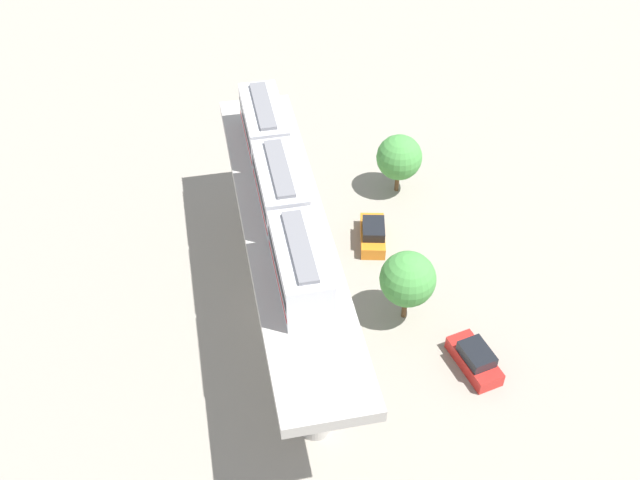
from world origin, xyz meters
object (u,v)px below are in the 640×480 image
object	(u,v)px
train	(280,188)
parked_car_red	(475,359)
tree_near_viaduct	(399,157)
tree_mid_lot	(408,279)
parked_car_orange	(373,234)

from	to	relation	value
train	parked_car_red	xyz separation A→B (m)	(-10.90, 8.47, -9.04)
parked_car_red	tree_near_viaduct	distance (m)	18.51
parked_car_red	tree_mid_lot	xyz separation A→B (m)	(3.23, -5.03, 2.89)
tree_near_viaduct	tree_mid_lot	size ratio (longest dim) A/B	0.93
train	parked_car_orange	size ratio (longest dim) A/B	4.56
train	tree_near_viaduct	size ratio (longest dim) A/B	3.99
parked_car_orange	tree_near_viaduct	world-z (taller)	tree_near_viaduct
tree_near_viaduct	tree_mid_lot	distance (m)	13.68
parked_car_red	parked_car_orange	size ratio (longest dim) A/B	1.00
tree_near_viaduct	parked_car_orange	bearing A→B (deg)	58.30
tree_mid_lot	parked_car_red	bearing A→B (deg)	122.68
parked_car_red	tree_near_viaduct	bearing A→B (deg)	-102.22
train	tree_near_viaduct	world-z (taller)	train
parked_car_red	tree_mid_lot	world-z (taller)	tree_mid_lot
train	tree_mid_lot	bearing A→B (deg)	155.84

